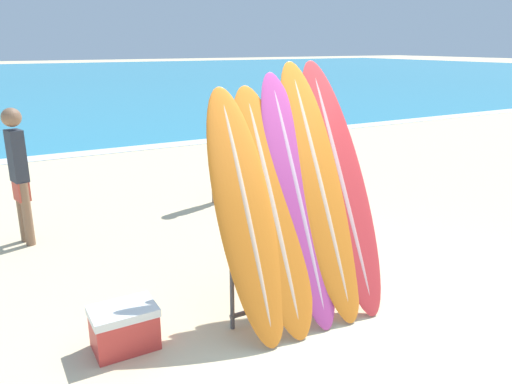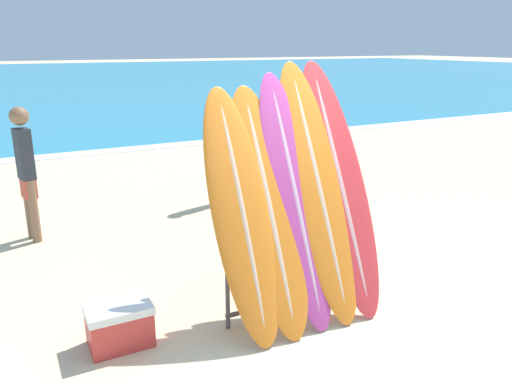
% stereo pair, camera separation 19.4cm
% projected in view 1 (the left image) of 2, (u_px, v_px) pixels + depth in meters
% --- Properties ---
extents(ground_plane, '(160.00, 160.00, 0.00)m').
position_uv_depth(ground_plane, '(347.00, 315.00, 4.70)').
color(ground_plane, beige).
extents(ocean_water, '(120.00, 60.00, 0.01)m').
position_uv_depth(ocean_water, '(12.00, 79.00, 36.31)').
color(ocean_water, teal).
rests_on(ocean_water, ground_plane).
extents(surfboard_rack, '(1.43, 0.04, 0.95)m').
position_uv_depth(surfboard_rack, '(298.00, 261.00, 4.66)').
color(surfboard_rack, '#47474C').
rests_on(surfboard_rack, ground_plane).
extents(surfboard_slot_0, '(0.54, 1.05, 2.11)m').
position_uv_depth(surfboard_slot_0, '(246.00, 214.00, 4.26)').
color(surfboard_slot_0, orange).
rests_on(surfboard_slot_0, ground_plane).
extents(surfboard_slot_1, '(0.57, 1.08, 2.10)m').
position_uv_depth(surfboard_slot_1, '(272.00, 209.00, 4.41)').
color(surfboard_slot_1, orange).
rests_on(surfboard_slot_1, ground_plane).
extents(surfboard_slot_2, '(0.50, 1.09, 2.21)m').
position_uv_depth(surfboard_slot_2, '(298.00, 198.00, 4.55)').
color(surfboard_slot_2, '#B23D8E').
rests_on(surfboard_slot_2, ground_plane).
extents(surfboard_slot_3, '(0.56, 1.19, 2.31)m').
position_uv_depth(surfboard_slot_3, '(320.00, 188.00, 4.67)').
color(surfboard_slot_3, orange).
rests_on(surfboard_slot_3, ground_plane).
extents(surfboard_slot_4, '(0.57, 1.20, 2.31)m').
position_uv_depth(surfboard_slot_4, '(341.00, 184.00, 4.80)').
color(surfboard_slot_4, red).
rests_on(surfboard_slot_4, ground_plane).
extents(person_near_water, '(0.23, 0.29, 1.73)m').
position_uv_depth(person_near_water, '(19.00, 172.00, 6.14)').
color(person_near_water, '#846047').
rests_on(person_near_water, ground_plane).
extents(person_mid_beach, '(0.27, 0.22, 1.62)m').
position_uv_depth(person_mid_beach, '(219.00, 148.00, 7.82)').
color(person_mid_beach, '#A87A5B').
rests_on(person_mid_beach, ground_plane).
extents(cooler_box, '(0.53, 0.37, 0.37)m').
position_uv_depth(cooler_box, '(124.00, 327.00, 4.15)').
color(cooler_box, red).
rests_on(cooler_box, ground_plane).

